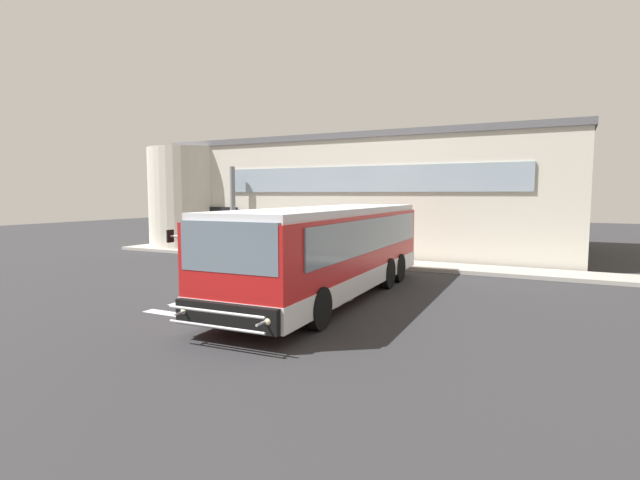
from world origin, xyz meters
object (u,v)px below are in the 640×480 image
entry_support_column (233,209)px  passenger_near_column (241,233)px  bus_main_foreground (330,253)px  passenger_by_doorway (256,235)px

entry_support_column → passenger_near_column: bearing=-23.9°
bus_main_foreground → entry_support_column: bearing=140.8°
entry_support_column → passenger_by_doorway: (2.08, -0.90, -1.26)m
bus_main_foreground → passenger_by_doorway: bus_main_foreground is taller
bus_main_foreground → passenger_near_column: bearing=139.6°
bus_main_foreground → passenger_near_column: size_ratio=6.60×
passenger_by_doorway → passenger_near_column: bearing=157.0°
passenger_near_column → passenger_by_doorway: size_ratio=1.00×
bus_main_foreground → passenger_by_doorway: size_ratio=6.60×
bus_main_foreground → passenger_near_column: bus_main_foreground is taller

